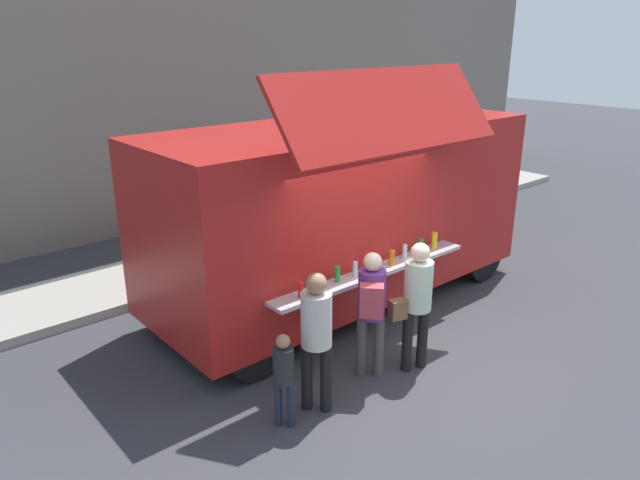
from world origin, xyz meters
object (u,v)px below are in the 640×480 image
Objects in this scene: child_near_queue at (284,372)px; customer_front_ordering at (416,296)px; food_truck_main at (343,207)px; customer_rear_waiting at (316,331)px; trash_bin at (394,198)px; customer_mid_with_backpack at (371,303)px.

customer_front_ordering is at bearing -41.09° from child_near_queue.
food_truck_main reaches higher than customer_rear_waiting.
trash_bin is 7.46m from customer_rear_waiting.
trash_bin is 0.59× the size of customer_front_ordering.
customer_front_ordering reaches higher than customer_mid_with_backpack.
food_truck_main reaches higher than child_near_queue.
trash_bin is 6.66m from customer_mid_with_backpack.
customer_front_ordering is 1.01× the size of customer_rear_waiting.
customer_mid_with_backpack is at bearing 83.95° from customer_front_ordering.
customer_front_ordering is 0.60m from customer_mid_with_backpack.
food_truck_main is 2.33m from customer_front_ordering.
child_near_queue is at bearing 103.17° from customer_front_ordering.
customer_front_ordering reaches higher than trash_bin.
customer_front_ordering reaches higher than child_near_queue.
food_truck_main is 4.59m from trash_bin.
customer_mid_with_backpack is at bearing -33.10° from child_near_queue.
customer_rear_waiting is (-0.96, -0.08, 0.00)m from customer_mid_with_backpack.
trash_bin is at bearing -2.44° from customer_rear_waiting.
customer_mid_with_backpack is at bearing -124.00° from food_truck_main.
trash_bin is at bearing -27.75° from customer_front_ordering.
food_truck_main is at bearing -1.56° from customer_front_ordering.
customer_rear_waiting is at bearing -138.25° from food_truck_main.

